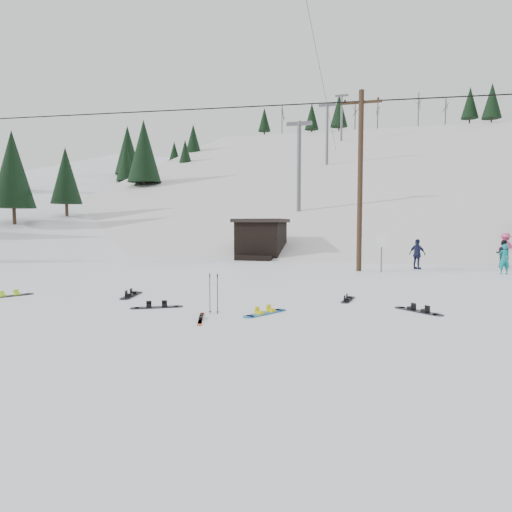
# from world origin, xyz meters

# --- Properties ---
(ground) EXTENTS (200.00, 200.00, 0.00)m
(ground) POSITION_xyz_m (0.00, 0.00, 0.00)
(ground) COLOR white
(ground) RESTS_ON ground
(ski_slope) EXTENTS (60.00, 85.24, 65.97)m
(ski_slope) POSITION_xyz_m (0.00, 55.00, -12.00)
(ski_slope) COLOR silver
(ski_slope) RESTS_ON ground
(ridge_left) EXTENTS (47.54, 95.03, 58.38)m
(ridge_left) POSITION_xyz_m (-36.00, 48.00, -11.00)
(ridge_left) COLOR white
(ridge_left) RESTS_ON ground
(treeline_left) EXTENTS (20.00, 64.00, 10.00)m
(treeline_left) POSITION_xyz_m (-34.00, 40.00, 0.00)
(treeline_left) COLOR black
(treeline_left) RESTS_ON ground
(treeline_crest) EXTENTS (50.00, 6.00, 10.00)m
(treeline_crest) POSITION_xyz_m (0.00, 86.00, 0.00)
(treeline_crest) COLOR black
(treeline_crest) RESTS_ON ski_slope
(utility_pole) EXTENTS (2.00, 0.26, 9.00)m
(utility_pole) POSITION_xyz_m (2.00, 14.00, 4.68)
(utility_pole) COLOR #3A2819
(utility_pole) RESTS_ON ground
(trail_sign) EXTENTS (0.50, 0.09, 1.85)m
(trail_sign) POSITION_xyz_m (3.10, 13.58, 1.27)
(trail_sign) COLOR #595B60
(trail_sign) RESTS_ON ground
(lift_hut) EXTENTS (3.40, 4.10, 2.75)m
(lift_hut) POSITION_xyz_m (-5.00, 20.94, 1.36)
(lift_hut) COLOR black
(lift_hut) RESTS_ON ground
(lift_tower_near) EXTENTS (2.20, 0.36, 8.00)m
(lift_tower_near) POSITION_xyz_m (-4.00, 30.00, 7.86)
(lift_tower_near) COLOR #595B60
(lift_tower_near) RESTS_ON ski_slope
(lift_tower_mid) EXTENTS (2.20, 0.36, 8.00)m
(lift_tower_mid) POSITION_xyz_m (-4.00, 50.00, 14.36)
(lift_tower_mid) COLOR #595B60
(lift_tower_mid) RESTS_ON ski_slope
(lift_tower_far) EXTENTS (2.20, 0.36, 8.00)m
(lift_tower_far) POSITION_xyz_m (-4.00, 70.00, 20.86)
(lift_tower_far) COLOR #595B60
(lift_tower_far) RESTS_ON ski_slope
(hero_snowboard) EXTENTS (0.88, 1.42, 0.11)m
(hero_snowboard) POSITION_xyz_m (0.18, 1.98, 0.03)
(hero_snowboard) COLOR #1B6AB3
(hero_snowboard) RESTS_ON ground
(hero_skis) EXTENTS (0.62, 1.53, 0.08)m
(hero_skis) POSITION_xyz_m (-1.20, 0.90, 0.02)
(hero_skis) COLOR #CB3F14
(hero_skis) RESTS_ON ground
(ski_poles) EXTENTS (0.29, 0.08, 1.06)m
(ski_poles) POSITION_xyz_m (-1.13, 1.62, 0.54)
(ski_poles) COLOR black
(ski_poles) RESTS_ON ground
(board_scatter_a) EXTENTS (1.33, 0.86, 0.10)m
(board_scatter_a) POSITION_xyz_m (-3.00, 1.99, 0.03)
(board_scatter_a) COLOR black
(board_scatter_a) RESTS_ON ground
(board_scatter_b) EXTENTS (0.61, 1.64, 0.12)m
(board_scatter_b) POSITION_xyz_m (-4.83, 3.70, 0.03)
(board_scatter_b) COLOR black
(board_scatter_b) RESTS_ON ground
(board_scatter_c) EXTENTS (0.85, 1.36, 0.11)m
(board_scatter_c) POSITION_xyz_m (-8.64, 2.54, 0.03)
(board_scatter_c) COLOR black
(board_scatter_c) RESTS_ON ground
(board_scatter_d) EXTENTS (1.20, 1.12, 0.11)m
(board_scatter_d) POSITION_xyz_m (4.12, 3.37, 0.03)
(board_scatter_d) COLOR black
(board_scatter_d) RESTS_ON ground
(board_scatter_f) EXTENTS (0.37, 1.33, 0.09)m
(board_scatter_f) POSITION_xyz_m (2.14, 4.77, 0.02)
(board_scatter_f) COLOR black
(board_scatter_f) RESTS_ON ground
(skier_teal) EXTENTS (0.60, 0.47, 1.44)m
(skier_teal) POSITION_xyz_m (8.71, 14.31, 0.72)
(skier_teal) COLOR #0C7A7C
(skier_teal) RESTS_ON ground
(skier_dark) EXTENTS (0.90, 0.82, 1.49)m
(skier_dark) POSITION_xyz_m (9.56, 18.28, 0.75)
(skier_dark) COLOR black
(skier_dark) RESTS_ON ground
(skier_pink) EXTENTS (1.37, 1.20, 1.84)m
(skier_pink) POSITION_xyz_m (10.49, 21.84, 0.92)
(skier_pink) COLOR #D44B83
(skier_pink) RESTS_ON ground
(skier_navy) EXTENTS (0.98, 0.86, 1.59)m
(skier_navy) POSITION_xyz_m (4.92, 15.75, 0.80)
(skier_navy) COLOR #191F3F
(skier_navy) RESTS_ON ground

